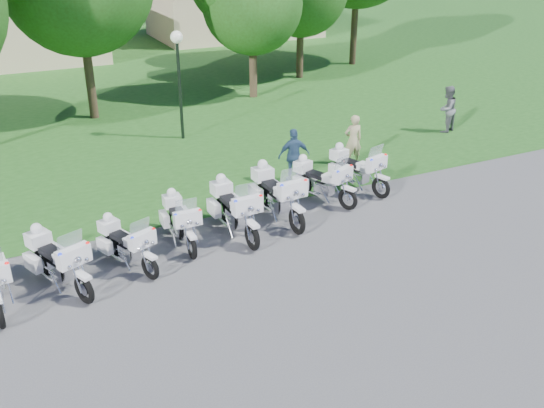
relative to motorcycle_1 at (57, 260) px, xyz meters
name	(u,v)px	position (x,y,z in m)	size (l,w,h in m)	color
ground	(291,259)	(5.16, -1.19, -0.67)	(100.00, 100.00, 0.00)	#515155
grass_lawn	(86,57)	(5.16, 25.81, -0.66)	(100.00, 48.00, 0.01)	#21561B
motorcycle_1	(57,260)	(0.00, 0.00, 0.00)	(1.34, 2.24, 1.59)	black
motorcycle_2	(126,243)	(1.56, 0.23, -0.07)	(1.18, 2.01, 1.42)	black
motorcycle_3	(180,220)	(3.07, 0.81, -0.05)	(0.74, 2.20, 1.47)	black
motorcycle_4	(234,208)	(4.48, 0.70, 0.03)	(0.87, 2.50, 1.68)	black
motorcycle_5	(277,193)	(5.86, 1.01, 0.06)	(0.92, 2.60, 1.74)	black
motorcycle_6	(322,180)	(7.53, 1.48, -0.03)	(1.28, 2.15, 1.52)	black
motorcycle_7	(356,168)	(8.92, 1.79, -0.01)	(1.16, 2.27, 1.56)	black
lamp_post	(178,58)	(5.66, 8.59, 2.33)	(0.44, 0.44, 3.95)	black
building_east	(234,6)	(16.16, 28.81, 1.40)	(11.44, 7.28, 4.10)	#C6B08F
bystander_a	(353,140)	(9.90, 3.52, 0.19)	(0.62, 0.41, 1.71)	tan
bystander_b	(447,109)	(15.05, 4.94, 0.23)	(0.87, 0.68, 1.79)	slate
bystander_c	(294,156)	(7.46, 3.06, 0.19)	(1.00, 0.42, 1.71)	#2F4E72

